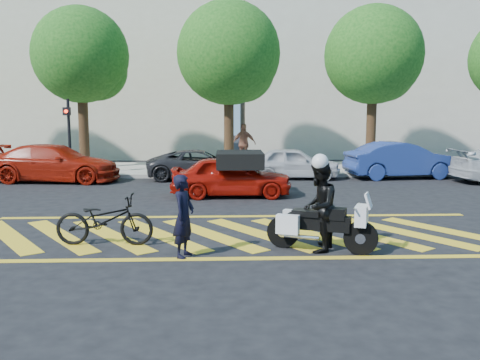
{
  "coord_description": "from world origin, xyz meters",
  "views": [
    {
      "loc": [
        -0.36,
        -11.04,
        2.74
      ],
      "look_at": [
        0.1,
        1.24,
        1.05
      ],
      "focal_mm": 38.0,
      "sensor_mm": 36.0,
      "label": 1
    }
  ],
  "objects_px": {
    "officer_bike": "(184,216)",
    "parked_mid_left": "(200,165)",
    "officer_moto": "(319,207)",
    "parked_right": "(402,160)",
    "bicycle": "(104,220)",
    "parked_mid_right": "(293,163)",
    "parked_left": "(55,163)",
    "police_motorcycle": "(319,225)",
    "red_convertible": "(231,176)"
  },
  "relations": [
    {
      "from": "officer_moto",
      "to": "parked_mid_right",
      "type": "relative_size",
      "value": 0.47
    },
    {
      "from": "parked_left",
      "to": "bicycle",
      "type": "bearing_deg",
      "value": -151.14
    },
    {
      "from": "bicycle",
      "to": "parked_right",
      "type": "relative_size",
      "value": 0.44
    },
    {
      "from": "parked_mid_left",
      "to": "police_motorcycle",
      "type": "bearing_deg",
      "value": -166.77
    },
    {
      "from": "officer_moto",
      "to": "parked_right",
      "type": "height_order",
      "value": "officer_moto"
    },
    {
      "from": "officer_bike",
      "to": "police_motorcycle",
      "type": "relative_size",
      "value": 0.76
    },
    {
      "from": "officer_bike",
      "to": "red_convertible",
      "type": "xyz_separation_m",
      "value": [
        1.02,
        6.75,
        -0.13
      ]
    },
    {
      "from": "red_convertible",
      "to": "police_motorcycle",
      "type": "bearing_deg",
      "value": -165.7
    },
    {
      "from": "red_convertible",
      "to": "parked_mid_right",
      "type": "bearing_deg",
      "value": -31.42
    },
    {
      "from": "bicycle",
      "to": "police_motorcycle",
      "type": "xyz_separation_m",
      "value": [
        4.3,
        -0.6,
        -0.0
      ]
    },
    {
      "from": "officer_moto",
      "to": "officer_bike",
      "type": "bearing_deg",
      "value": -60.93
    },
    {
      "from": "police_motorcycle",
      "to": "parked_mid_right",
      "type": "distance_m",
      "value": 10.65
    },
    {
      "from": "officer_bike",
      "to": "bicycle",
      "type": "bearing_deg",
      "value": 79.44
    },
    {
      "from": "officer_moto",
      "to": "parked_mid_right",
      "type": "distance_m",
      "value": 10.67
    },
    {
      "from": "parked_mid_right",
      "to": "parked_right",
      "type": "xyz_separation_m",
      "value": [
        4.42,
        0.0,
        0.1
      ]
    },
    {
      "from": "parked_mid_left",
      "to": "bicycle",
      "type": "bearing_deg",
      "value": 169.89
    },
    {
      "from": "bicycle",
      "to": "police_motorcycle",
      "type": "relative_size",
      "value": 0.96
    },
    {
      "from": "officer_bike",
      "to": "police_motorcycle",
      "type": "distance_m",
      "value": 2.65
    },
    {
      "from": "bicycle",
      "to": "officer_bike",
      "type": "bearing_deg",
      "value": -115.57
    },
    {
      "from": "red_convertible",
      "to": "parked_left",
      "type": "bearing_deg",
      "value": 61.9
    },
    {
      "from": "officer_bike",
      "to": "parked_mid_left",
      "type": "relative_size",
      "value": 0.37
    },
    {
      "from": "bicycle",
      "to": "officer_moto",
      "type": "relative_size",
      "value": 1.13
    },
    {
      "from": "bicycle",
      "to": "parked_mid_right",
      "type": "distance_m",
      "value": 11.32
    },
    {
      "from": "parked_mid_left",
      "to": "parked_right",
      "type": "distance_m",
      "value": 8.16
    },
    {
      "from": "parked_right",
      "to": "officer_moto",
      "type": "bearing_deg",
      "value": 146.9
    },
    {
      "from": "bicycle",
      "to": "parked_left",
      "type": "distance_m",
      "value": 10.32
    },
    {
      "from": "red_convertible",
      "to": "parked_mid_left",
      "type": "xyz_separation_m",
      "value": [
        -1.15,
        4.17,
        -0.07
      ]
    },
    {
      "from": "red_convertible",
      "to": "parked_mid_left",
      "type": "distance_m",
      "value": 4.32
    },
    {
      "from": "officer_bike",
      "to": "parked_mid_right",
      "type": "xyz_separation_m",
      "value": [
        3.61,
        10.92,
        -0.15
      ]
    },
    {
      "from": "officer_bike",
      "to": "parked_mid_left",
      "type": "distance_m",
      "value": 10.92
    },
    {
      "from": "parked_right",
      "to": "parked_mid_left",
      "type": "bearing_deg",
      "value": 83.97
    },
    {
      "from": "officer_bike",
      "to": "parked_right",
      "type": "distance_m",
      "value": 13.55
    },
    {
      "from": "bicycle",
      "to": "police_motorcycle",
      "type": "distance_m",
      "value": 4.34
    },
    {
      "from": "bicycle",
      "to": "parked_mid_right",
      "type": "xyz_separation_m",
      "value": [
        5.29,
        10.01,
        0.11
      ]
    },
    {
      "from": "officer_moto",
      "to": "parked_left",
      "type": "distance_m",
      "value": 13.09
    },
    {
      "from": "officer_moto",
      "to": "parked_mid_left",
      "type": "height_order",
      "value": "officer_moto"
    },
    {
      "from": "police_motorcycle",
      "to": "parked_right",
      "type": "xyz_separation_m",
      "value": [
        5.41,
        10.61,
        0.22
      ]
    },
    {
      "from": "police_motorcycle",
      "to": "parked_left",
      "type": "xyz_separation_m",
      "value": [
        -8.33,
        10.1,
        0.2
      ]
    },
    {
      "from": "officer_moto",
      "to": "parked_right",
      "type": "xyz_separation_m",
      "value": [
        5.43,
        10.62,
        -0.15
      ]
    },
    {
      "from": "parked_mid_right",
      "to": "bicycle",
      "type": "bearing_deg",
      "value": 156.97
    },
    {
      "from": "parked_left",
      "to": "parked_mid_left",
      "type": "bearing_deg",
      "value": -78.94
    },
    {
      "from": "parked_left",
      "to": "red_convertible",
      "type": "bearing_deg",
      "value": -112.64
    },
    {
      "from": "parked_right",
      "to": "officer_bike",
      "type": "bearing_deg",
      "value": 137.64
    },
    {
      "from": "parked_left",
      "to": "parked_right",
      "type": "distance_m",
      "value": 13.75
    },
    {
      "from": "officer_moto",
      "to": "parked_mid_left",
      "type": "distance_m",
      "value": 10.97
    },
    {
      "from": "police_motorcycle",
      "to": "parked_right",
      "type": "height_order",
      "value": "parked_right"
    },
    {
      "from": "police_motorcycle",
      "to": "parked_mid_right",
      "type": "xyz_separation_m",
      "value": [
        0.99,
        10.61,
        0.11
      ]
    },
    {
      "from": "bicycle",
      "to": "parked_right",
      "type": "xyz_separation_m",
      "value": [
        9.71,
        10.01,
        0.22
      ]
    },
    {
      "from": "bicycle",
      "to": "parked_right",
      "type": "height_order",
      "value": "parked_right"
    },
    {
      "from": "officer_bike",
      "to": "officer_moto",
      "type": "relative_size",
      "value": 0.88
    }
  ]
}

